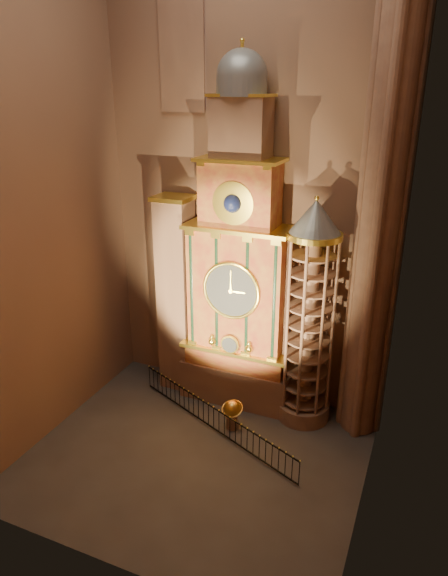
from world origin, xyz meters
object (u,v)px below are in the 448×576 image
at_px(iron_railing, 214,418).
at_px(celestial_globe, 232,412).
at_px(astronomical_clock, 239,276).
at_px(stair_turret, 309,318).
at_px(portrait_tower, 176,295).

bearing_deg(iron_railing, celestial_globe, 34.91).
relative_size(astronomical_clock, stair_turret, 1.55).
height_order(stair_turret, iron_railing, stair_turret).
relative_size(portrait_tower, iron_railing, 1.10).
distance_m(stair_turret, iron_railing, 6.42).
bearing_deg(celestial_globe, astronomical_clock, 105.49).
bearing_deg(celestial_globe, stair_turret, 38.46).
distance_m(astronomical_clock, stair_turret, 3.78).
bearing_deg(portrait_tower, iron_railing, -41.78).
distance_m(portrait_tower, celestial_globe, 6.42).
bearing_deg(stair_turret, iron_railing, -142.23).
xyz_separation_m(stair_turret, iron_railing, (-3.53, -2.73, -4.62)).
height_order(astronomical_clock, portrait_tower, astronomical_clock).
bearing_deg(celestial_globe, iron_railing, -145.09).
bearing_deg(iron_railing, astronomical_clock, 89.48).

